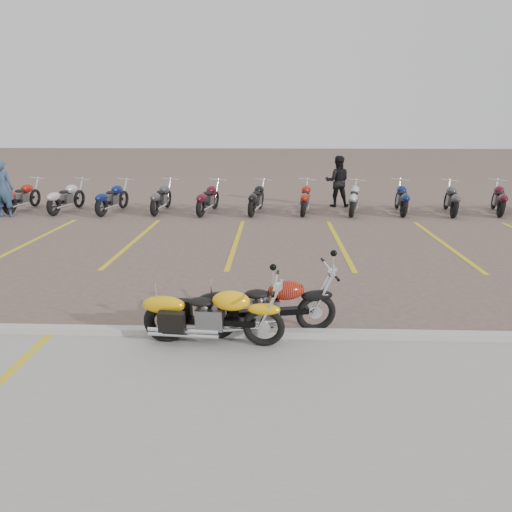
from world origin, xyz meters
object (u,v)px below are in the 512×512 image
(person_b, at_px, (337,181))
(flame_cruiser, at_px, (264,309))
(person_a, at_px, (3,189))
(yellow_cruiser, at_px, (210,317))

(person_b, bearing_deg, flame_cruiser, 82.05)
(flame_cruiser, distance_m, person_b, 11.94)
(flame_cruiser, bearing_deg, person_a, 122.95)
(yellow_cruiser, bearing_deg, person_b, 79.88)
(person_a, bearing_deg, yellow_cruiser, 129.28)
(yellow_cruiser, xyz_separation_m, flame_cruiser, (0.74, 0.32, 0.01))
(flame_cruiser, height_order, person_a, person_a)
(flame_cruiser, xyz_separation_m, person_b, (2.44, 11.68, 0.50))
(yellow_cruiser, height_order, person_a, person_a)
(person_b, bearing_deg, person_a, 16.63)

